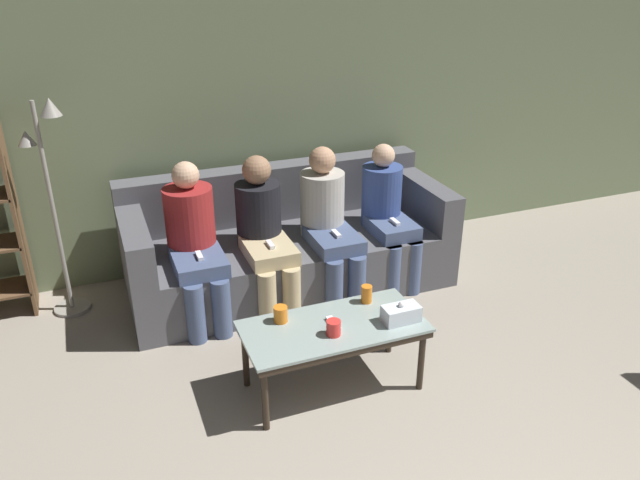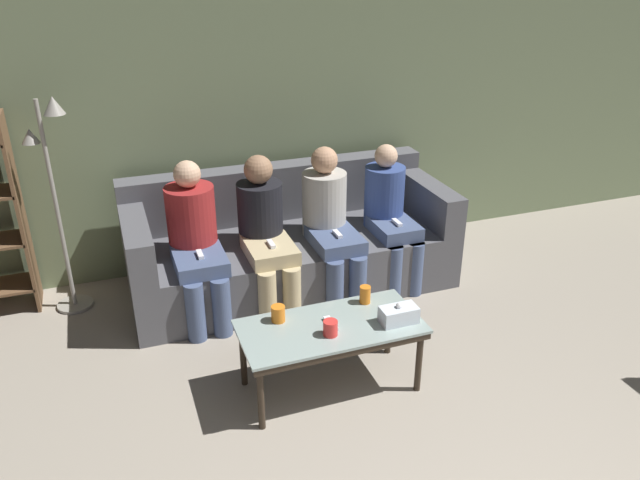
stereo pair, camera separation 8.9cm
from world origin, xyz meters
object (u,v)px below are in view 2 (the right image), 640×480
(game_remote, at_px, (331,324))
(seated_person_mid_right, at_px, (329,219))
(cup_far_center, at_px, (365,295))
(standing_lamp, at_px, (55,185))
(seated_person_right_end, at_px, (389,212))
(seated_person_left_end, at_px, (195,237))
(cup_near_right, at_px, (330,328))
(couch, at_px, (289,246))
(cup_near_left, at_px, (278,314))
(coffee_table, at_px, (331,332))
(tissue_box, at_px, (399,315))
(seated_person_mid_left, at_px, (265,228))

(game_remote, bearing_deg, seated_person_mid_right, 69.68)
(cup_far_center, bearing_deg, standing_lamp, 141.55)
(cup_far_center, relative_size, seated_person_right_end, 0.10)
(game_remote, xyz_separation_m, seated_person_left_end, (-0.59, 1.14, 0.15))
(cup_near_right, height_order, seated_person_mid_right, seated_person_mid_right)
(couch, distance_m, seated_person_right_end, 0.83)
(seated_person_mid_right, bearing_deg, seated_person_right_end, 0.80)
(cup_near_left, xyz_separation_m, seated_person_right_end, (1.20, 0.99, 0.09))
(seated_person_left_end, bearing_deg, cup_near_right, -66.09)
(cup_near_right, bearing_deg, game_remote, 68.07)
(standing_lamp, height_order, seated_person_right_end, standing_lamp)
(coffee_table, height_order, standing_lamp, standing_lamp)
(standing_lamp, xyz_separation_m, seated_person_left_end, (0.87, -0.41, -0.35))
(cup_far_center, distance_m, standing_lamp, 2.27)
(couch, relative_size, cup_far_center, 22.02)
(cup_near_left, xyz_separation_m, tissue_box, (0.66, -0.25, 0.00))
(standing_lamp, relative_size, seated_person_mid_right, 1.39)
(cup_far_center, distance_m, seated_person_right_end, 1.16)
(coffee_table, height_order, seated_person_mid_left, seated_person_mid_left)
(standing_lamp, bearing_deg, seated_person_mid_left, -16.94)
(cup_near_right, distance_m, seated_person_mid_right, 1.32)
(cup_near_right, distance_m, standing_lamp, 2.22)
(standing_lamp, xyz_separation_m, seated_person_right_end, (2.38, -0.41, -0.38))
(couch, relative_size, seated_person_left_end, 2.18)
(couch, height_order, cup_far_center, couch)
(coffee_table, height_order, cup_far_center, cup_far_center)
(seated_person_right_end, bearing_deg, cup_near_right, -127.88)
(couch, xyz_separation_m, seated_person_right_end, (0.75, -0.22, 0.27))
(couch, relative_size, standing_lamp, 1.57)
(cup_near_left, distance_m, cup_near_right, 0.34)
(seated_person_mid_right, bearing_deg, cup_near_right, -110.45)
(cup_near_right, distance_m, tissue_box, 0.43)
(seated_person_mid_left, bearing_deg, standing_lamp, 163.06)
(coffee_table, relative_size, cup_far_center, 9.59)
(seated_person_mid_left, bearing_deg, cup_far_center, -68.84)
(seated_person_left_end, xyz_separation_m, seated_person_mid_right, (1.01, -0.01, -0.01))
(cup_near_right, height_order, standing_lamp, standing_lamp)
(seated_person_left_end, height_order, seated_person_mid_right, seated_person_left_end)
(seated_person_mid_right, relative_size, seated_person_right_end, 1.03)
(cup_far_center, bearing_deg, tissue_box, -70.48)
(cup_near_right, relative_size, seated_person_left_end, 0.08)
(coffee_table, relative_size, cup_near_right, 11.75)
(couch, distance_m, cup_far_center, 1.21)
(couch, height_order, seated_person_left_end, seated_person_left_end)
(standing_lamp, bearing_deg, couch, -6.72)
(seated_person_left_end, bearing_deg, cup_near_left, -72.67)
(seated_person_mid_left, distance_m, seated_person_right_end, 1.01)
(game_remote, bearing_deg, cup_near_left, 151.51)
(seated_person_left_end, xyz_separation_m, seated_person_mid_left, (0.50, -0.01, -0.01))
(cup_far_center, bearing_deg, game_remote, -150.09)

